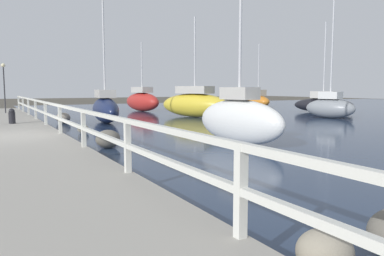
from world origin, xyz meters
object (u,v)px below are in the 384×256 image
(dock_lamp, at_px, (4,78))
(sailboat_gray, at_px, (330,106))
(sailboat_yellow, at_px, (195,104))
(sailboat_navy, at_px, (105,108))
(sailboat_black, at_px, (323,104))
(sailboat_white, at_px, (239,119))
(sailboat_red, at_px, (142,101))
(mooring_bollard, at_px, (12,116))
(sailboat_orange, at_px, (258,100))

(dock_lamp, distance_m, sailboat_gray, 19.47)
(sailboat_yellow, distance_m, sailboat_navy, 6.05)
(sailboat_black, height_order, sailboat_yellow, sailboat_black)
(sailboat_white, bearing_deg, sailboat_gray, 21.18)
(sailboat_yellow, height_order, sailboat_navy, sailboat_navy)
(sailboat_yellow, height_order, sailboat_red, sailboat_yellow)
(sailboat_yellow, distance_m, sailboat_white, 11.52)
(sailboat_gray, xyz_separation_m, sailboat_navy, (-12.73, 3.64, 0.05))
(mooring_bollard, height_order, dock_lamp, dock_lamp)
(dock_lamp, bearing_deg, sailboat_black, -13.63)
(sailboat_gray, height_order, sailboat_navy, sailboat_gray)
(sailboat_red, xyz_separation_m, sailboat_white, (-3.79, -18.00, -0.01))
(mooring_bollard, height_order, sailboat_gray, sailboat_gray)
(dock_lamp, distance_m, sailboat_yellow, 11.40)
(sailboat_gray, distance_m, sailboat_white, 12.66)
(dock_lamp, bearing_deg, sailboat_navy, -50.40)
(sailboat_black, height_order, sailboat_orange, sailboat_black)
(sailboat_red, bearing_deg, sailboat_navy, -132.36)
(dock_lamp, distance_m, sailboat_orange, 21.61)
(mooring_bollard, xyz_separation_m, sailboat_orange, (21.46, 10.52, 0.04))
(sailboat_gray, relative_size, sailboat_white, 1.00)
(sailboat_orange, bearing_deg, sailboat_red, -175.78)
(sailboat_orange, xyz_separation_m, sailboat_yellow, (-10.93, -7.27, 0.15))
(sailboat_navy, bearing_deg, sailboat_black, 9.08)
(mooring_bollard, xyz_separation_m, sailboat_red, (9.92, 10.60, 0.17))
(mooring_bollard, distance_m, sailboat_yellow, 11.01)
(sailboat_red, bearing_deg, mooring_bollard, -142.82)
(sailboat_orange, relative_size, sailboat_navy, 0.94)
(sailboat_gray, distance_m, sailboat_yellow, 8.21)
(dock_lamp, bearing_deg, sailboat_yellow, -22.72)
(sailboat_yellow, xyz_separation_m, sailboat_navy, (-5.97, -1.02, -0.08))
(mooring_bollard, relative_size, sailboat_white, 0.08)
(sailboat_yellow, relative_size, sailboat_white, 0.78)
(sailboat_black, distance_m, sailboat_yellow, 10.61)
(sailboat_gray, bearing_deg, dock_lamp, 136.41)
(dock_lamp, distance_m, sailboat_red, 10.38)
(mooring_bollard, bearing_deg, sailboat_orange, 26.11)
(mooring_bollard, relative_size, sailboat_black, 0.09)
(dock_lamp, bearing_deg, sailboat_gray, -27.69)
(sailboat_navy, bearing_deg, sailboat_white, -72.62)
(sailboat_red, distance_m, sailboat_white, 18.39)
(sailboat_gray, distance_m, sailboat_red, 14.09)
(sailboat_navy, bearing_deg, sailboat_red, 65.43)
(sailboat_white, bearing_deg, dock_lamp, 104.81)
(sailboat_navy, xyz_separation_m, sailboat_red, (5.36, 8.37, 0.07))
(sailboat_gray, distance_m, sailboat_navy, 13.24)
(dock_lamp, xyz_separation_m, sailboat_red, (9.81, 2.99, -1.56))
(mooring_bollard, relative_size, sailboat_orange, 0.11)
(sailboat_gray, bearing_deg, sailboat_white, -167.65)
(dock_lamp, xyz_separation_m, sailboat_white, (6.03, -15.01, -1.57))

